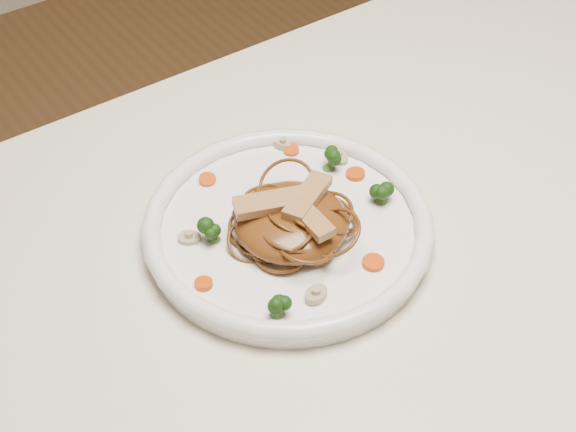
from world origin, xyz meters
TOP-DOWN VIEW (x-y plane):
  - table at (0.00, 0.00)m, footprint 1.20×0.80m
  - plate at (-0.09, 0.08)m, footprint 0.36×0.36m
  - noodle_mound at (-0.09, 0.07)m, footprint 0.14×0.14m
  - chicken_a at (-0.07, 0.07)m, footprint 0.07×0.05m
  - chicken_b at (-0.10, 0.08)m, footprint 0.08×0.05m
  - chicken_c at (-0.09, 0.04)m, footprint 0.02×0.06m
  - broccoli_0 at (0.00, 0.13)m, footprint 0.03×0.03m
  - broccoli_1 at (-0.16, 0.11)m, footprint 0.03×0.03m
  - broccoli_2 at (-0.16, -0.01)m, footprint 0.03×0.03m
  - broccoli_3 at (0.02, 0.05)m, footprint 0.03×0.03m
  - carrot_0 at (-0.02, 0.17)m, footprint 0.02×0.02m
  - carrot_1 at (-0.20, 0.06)m, footprint 0.02×0.02m
  - carrot_2 at (0.02, 0.10)m, footprint 0.03×0.03m
  - carrot_3 at (-0.12, 0.18)m, footprint 0.02×0.02m
  - carrot_4 at (-0.05, -0.01)m, footprint 0.03×0.03m
  - mushroom_0 at (-0.12, -0.01)m, footprint 0.04×0.04m
  - mushroom_1 at (0.02, 0.13)m, footprint 0.03×0.03m
  - mushroom_2 at (-0.18, 0.12)m, footprint 0.03×0.03m
  - mushroom_3 at (-0.02, 0.19)m, footprint 0.03×0.03m

SIDE VIEW (x-z plane):
  - table at x=0.00m, z-range 0.28..1.03m
  - plate at x=-0.09m, z-range 0.75..0.77m
  - carrot_0 at x=-0.02m, z-range 0.77..0.77m
  - carrot_1 at x=-0.20m, z-range 0.77..0.77m
  - carrot_2 at x=0.02m, z-range 0.77..0.77m
  - carrot_3 at x=-0.12m, z-range 0.77..0.77m
  - carrot_4 at x=-0.05m, z-range 0.77..0.77m
  - mushroom_0 at x=-0.12m, z-range 0.77..0.77m
  - mushroom_1 at x=0.02m, z-range 0.77..0.77m
  - mushroom_2 at x=-0.18m, z-range 0.77..0.77m
  - mushroom_3 at x=-0.02m, z-range 0.77..0.77m
  - broccoli_3 at x=0.02m, z-range 0.77..0.79m
  - broccoli_0 at x=0.00m, z-range 0.77..0.80m
  - broccoli_2 at x=-0.16m, z-range 0.77..0.80m
  - broccoli_1 at x=-0.16m, z-range 0.77..0.80m
  - noodle_mound at x=-0.09m, z-range 0.76..0.80m
  - chicken_c at x=-0.09m, z-range 0.80..0.81m
  - chicken_a at x=-0.07m, z-range 0.80..0.81m
  - chicken_b at x=-0.10m, z-range 0.80..0.81m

